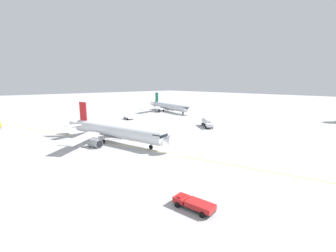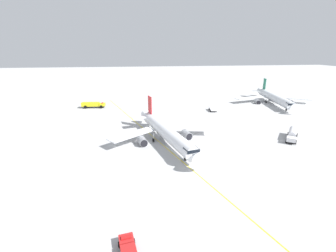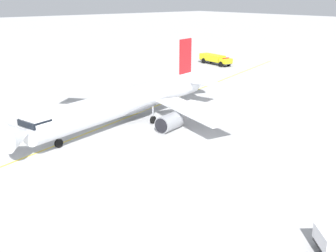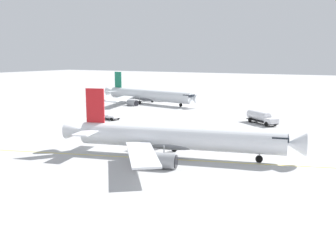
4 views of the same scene
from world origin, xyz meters
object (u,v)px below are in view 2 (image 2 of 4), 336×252
object	(u,v)px
airliner_main	(165,132)
airliner_secondary	(274,98)
fuel_tanker_truck	(292,134)
pushback_tug_truck	(213,109)
ops_pickup_truck	(129,252)
fire_tender_truck	(93,105)

from	to	relation	value
airliner_main	airliner_secondary	bearing A→B (deg)	111.47
airliner_secondary	fuel_tanker_truck	xyz separation A→B (m)	(-44.60, 21.24, -1.11)
fuel_tanker_truck	pushback_tug_truck	xyz separation A→B (m)	(35.51, 12.47, -0.78)
airliner_main	airliner_secondary	distance (m)	71.55
fuel_tanker_truck	pushback_tug_truck	size ratio (longest dim) A/B	1.59
pushback_tug_truck	ops_pickup_truck	bearing A→B (deg)	-18.48
airliner_main	ops_pickup_truck	distance (m)	39.84
airliner_main	pushback_tug_truck	size ratio (longest dim) A/B	6.79
airliner_main	fire_tender_truck	world-z (taller)	airliner_main
airliner_secondary	pushback_tug_truck	bearing A→B (deg)	-65.17
airliner_main	fuel_tanker_truck	size ratio (longest dim) A/B	4.29
airliner_secondary	ops_pickup_truck	world-z (taller)	airliner_secondary
ops_pickup_truck	pushback_tug_truck	world-z (taller)	ops_pickup_truck
airliner_secondary	airliner_main	bearing A→B (deg)	-44.97
airliner_main	fire_tender_truck	xyz separation A→B (m)	(45.09, 26.76, -1.41)
airliner_main	pushback_tug_truck	world-z (taller)	airliner_main
fuel_tanker_truck	airliner_main	bearing A→B (deg)	-57.25
ops_pickup_truck	airliner_secondary	bearing A→B (deg)	-49.97
airliner_main	ops_pickup_truck	world-z (taller)	airliner_main
pushback_tug_truck	fuel_tanker_truck	bearing A→B (deg)	26.87
airliner_main	fire_tender_truck	size ratio (longest dim) A/B	3.70
fuel_tanker_truck	fire_tender_truck	size ratio (longest dim) A/B	0.86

